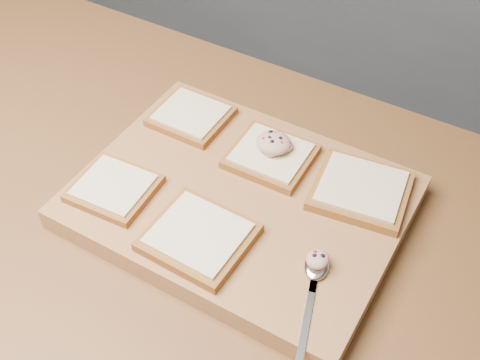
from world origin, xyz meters
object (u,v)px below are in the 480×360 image
(cutting_board, at_px, (240,202))
(tuna_salad_dollop, at_px, (274,142))
(bread_far_center, at_px, (271,156))
(spoon, at_px, (315,273))

(cutting_board, height_order, tuna_salad_dollop, tuna_salad_dollop)
(bread_far_center, relative_size, tuna_salad_dollop, 2.33)
(tuna_salad_dollop, relative_size, spoon, 0.33)
(cutting_board, bearing_deg, spoon, -25.24)
(bread_far_center, distance_m, tuna_salad_dollop, 0.02)
(cutting_board, xyz_separation_m, spoon, (0.15, -0.07, 0.02))
(cutting_board, xyz_separation_m, tuna_salad_dollop, (0.00, 0.09, 0.05))
(cutting_board, xyz_separation_m, bread_far_center, (0.00, 0.08, 0.03))
(tuna_salad_dollop, xyz_separation_m, spoon, (0.15, -0.16, -0.02))
(cutting_board, distance_m, bread_far_center, 0.09)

